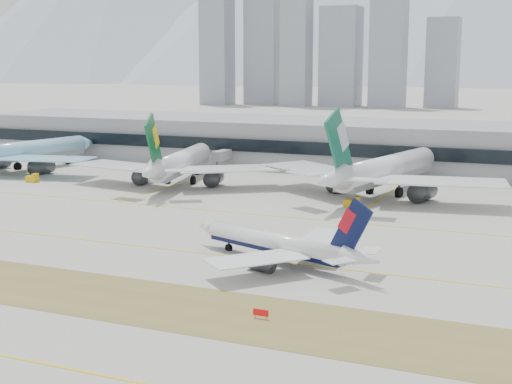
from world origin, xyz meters
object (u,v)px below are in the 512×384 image
at_px(taxiing_airliner, 281,245).
at_px(terminal, 354,144).
at_px(widebody_korean, 22,152).
at_px(widebody_cathay, 383,171).
at_px(widebody_eva, 179,164).

height_order(taxiing_airliner, terminal, terminal).
height_order(widebody_korean, widebody_cathay, widebody_cathay).
xyz_separation_m(taxiing_airliner, widebody_eva, (-56.19, 65.31, 2.59)).
bearing_deg(taxiing_airliner, widebody_eva, -29.99).
relative_size(taxiing_airliner, widebody_korean, 0.63).
height_order(widebody_cathay, terminal, widebody_cathay).
bearing_deg(widebody_eva, widebody_cathay, -97.72).
bearing_deg(widebody_eva, taxiing_airliner, -151.53).
xyz_separation_m(widebody_eva, widebody_cathay, (57.36, 4.53, 0.62)).
distance_m(taxiing_airliner, terminal, 122.22).
distance_m(widebody_cathay, terminal, 55.01).
height_order(widebody_eva, terminal, widebody_eva).
distance_m(taxiing_airliner, widebody_korean, 133.97).
bearing_deg(widebody_eva, terminal, -45.22).
bearing_deg(taxiing_airliner, terminal, -61.08).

